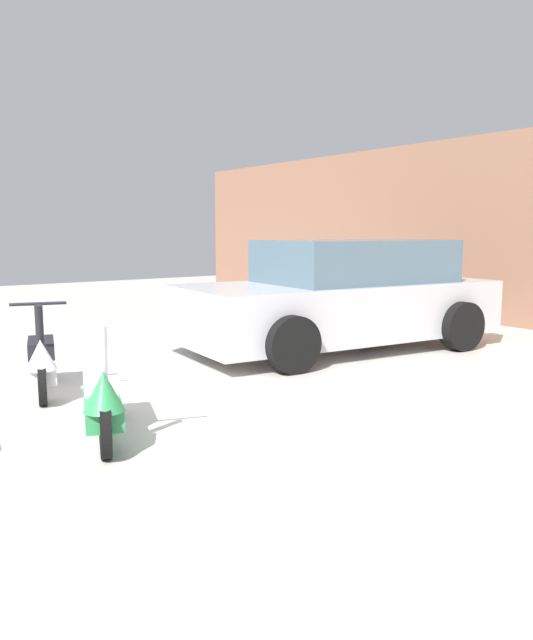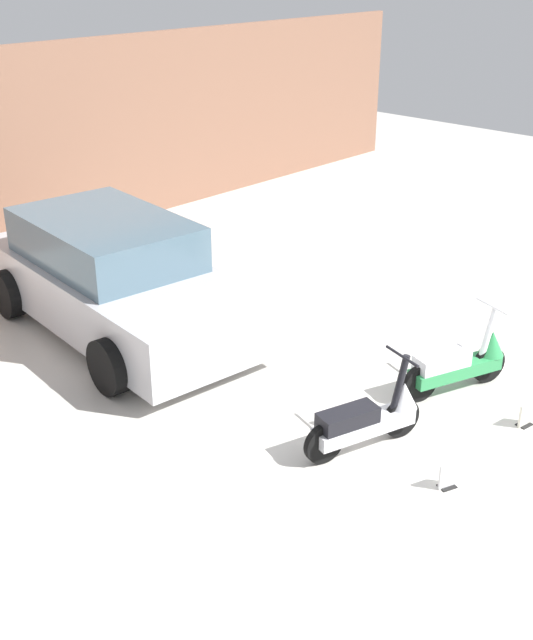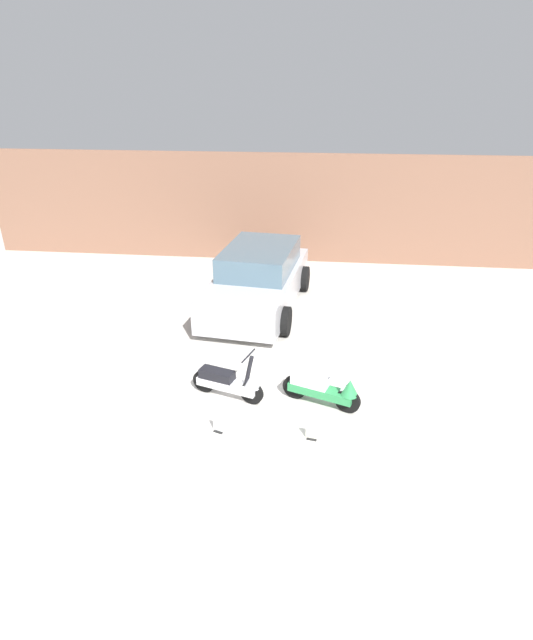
{
  "view_description": "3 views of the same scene",
  "coord_description": "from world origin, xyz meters",
  "px_view_note": "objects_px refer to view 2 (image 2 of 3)",
  "views": [
    {
      "loc": [
        5.39,
        -1.34,
        1.6
      ],
      "look_at": [
        0.0,
        2.69,
        0.64
      ],
      "focal_mm": 35.0,
      "sensor_mm": 36.0,
      "label": 1
    },
    {
      "loc": [
        -6.41,
        -3.48,
        4.63
      ],
      "look_at": [
        -0.48,
        2.15,
        0.79
      ],
      "focal_mm": 45.0,
      "sensor_mm": 36.0,
      "label": 2
    },
    {
      "loc": [
        0.71,
        -6.83,
        5.08
      ],
      "look_at": [
        -0.3,
        2.12,
        0.78
      ],
      "focal_mm": 28.0,
      "sensor_mm": 36.0,
      "label": 3
    }
  ],
  "objects_px": {
    "placard_near_left_scooter": "(448,477)",
    "placard_near_right_scooter": "(525,416)",
    "car_rear_left": "(116,278)",
    "scooter_front_left": "(369,418)",
    "scooter_front_right": "(460,362)"
  },
  "relations": [
    {
      "from": "scooter_front_right",
      "to": "placard_near_left_scooter",
      "type": "relative_size",
      "value": 5.21
    },
    {
      "from": "scooter_front_right",
      "to": "placard_near_left_scooter",
      "type": "distance_m",
      "value": 1.91
    },
    {
      "from": "scooter_front_right",
      "to": "placard_near_right_scooter",
      "type": "relative_size",
      "value": 5.21
    },
    {
      "from": "scooter_front_left",
      "to": "car_rear_left",
      "type": "distance_m",
      "value": 4.1
    },
    {
      "from": "placard_near_left_scooter",
      "to": "placard_near_right_scooter",
      "type": "distance_m",
      "value": 1.49
    },
    {
      "from": "scooter_front_left",
      "to": "scooter_front_right",
      "type": "height_order",
      "value": "scooter_front_right"
    },
    {
      "from": "car_rear_left",
      "to": "scooter_front_left",
      "type": "bearing_deg",
      "value": 6.89
    },
    {
      "from": "placard_near_right_scooter",
      "to": "car_rear_left",
      "type": "bearing_deg",
      "value": 106.51
    },
    {
      "from": "placard_near_left_scooter",
      "to": "placard_near_right_scooter",
      "type": "bearing_deg",
      "value": -0.65
    },
    {
      "from": "placard_near_right_scooter",
      "to": "scooter_front_left",
      "type": "bearing_deg",
      "value": 146.69
    },
    {
      "from": "scooter_front_left",
      "to": "placard_near_left_scooter",
      "type": "relative_size",
      "value": 5.13
    },
    {
      "from": "scooter_front_right",
      "to": "car_rear_left",
      "type": "distance_m",
      "value": 4.47
    },
    {
      "from": "placard_near_left_scooter",
      "to": "scooter_front_left",
      "type": "bearing_deg",
      "value": 88.7
    },
    {
      "from": "placard_near_right_scooter",
      "to": "placard_near_left_scooter",
      "type": "bearing_deg",
      "value": 179.35
    },
    {
      "from": "scooter_front_right",
      "to": "scooter_front_left",
      "type": "bearing_deg",
      "value": -161.97
    }
  ]
}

